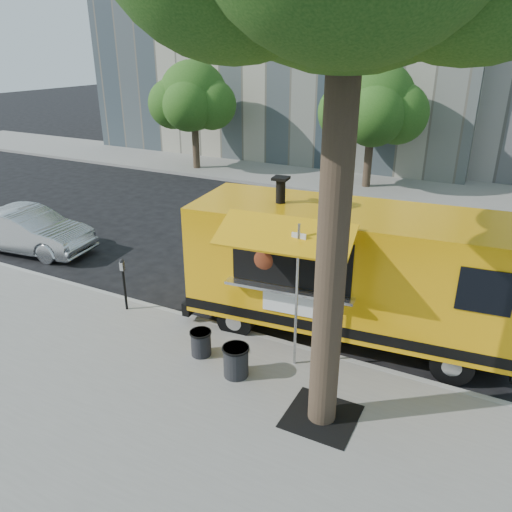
{
  "coord_description": "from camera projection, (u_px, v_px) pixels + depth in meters",
  "views": [
    {
      "loc": [
        4.75,
        -9.46,
        6.12
      ],
      "look_at": [
        -0.13,
        0.0,
        1.61
      ],
      "focal_mm": 35.0,
      "sensor_mm": 36.0,
      "label": 1
    }
  ],
  "objects": [
    {
      "name": "food_truck",
      "position": [
        345.0,
        269.0,
        10.8
      ],
      "size": [
        7.29,
        3.83,
        3.51
      ],
      "rotation": [
        0.0,
        0.0,
        0.1
      ],
      "color": "#FFB00D",
      "rests_on": "ground"
    },
    {
      "name": "far_tree_a",
      "position": [
        193.0,
        96.0,
        24.95
      ],
      "size": [
        3.42,
        3.42,
        5.36
      ],
      "color": "#33261C",
      "rests_on": "far_sidewalk"
    },
    {
      "name": "tree_well",
      "position": [
        321.0,
        416.0,
        8.69
      ],
      "size": [
        1.2,
        1.2,
        0.02
      ],
      "primitive_type": "cube",
      "color": "black",
      "rests_on": "sidewalk"
    },
    {
      "name": "far_tree_b",
      "position": [
        373.0,
        103.0,
        21.46
      ],
      "size": [
        3.6,
        3.6,
        5.5
      ],
      "color": "#33261C",
      "rests_on": "far_sidewalk"
    },
    {
      "name": "curb",
      "position": [
        242.0,
        333.0,
        11.35
      ],
      "size": [
        60.0,
        0.14,
        0.16
      ],
      "primitive_type": "cube",
      "color": "#999993",
      "rests_on": "ground"
    },
    {
      "name": "far_sidewalk",
      "position": [
        392.0,
        186.0,
        23.15
      ],
      "size": [
        60.0,
        5.0,
        0.15
      ],
      "primitive_type": "cube",
      "color": "gray",
      "rests_on": "ground"
    },
    {
      "name": "trash_bin_right",
      "position": [
        201.0,
        342.0,
        10.34
      ],
      "size": [
        0.45,
        0.45,
        0.55
      ],
      "color": "black",
      "rests_on": "sidewalk"
    },
    {
      "name": "ground",
      "position": [
        261.0,
        318.0,
        12.14
      ],
      "size": [
        120.0,
        120.0,
        0.0
      ],
      "primitive_type": "plane",
      "color": "black",
      "rests_on": "ground"
    },
    {
      "name": "parking_meter",
      "position": [
        124.0,
        278.0,
        11.92
      ],
      "size": [
        0.11,
        0.11,
        1.33
      ],
      "color": "black",
      "rests_on": "sidewalk"
    },
    {
      "name": "sign_post",
      "position": [
        297.0,
        289.0,
        9.49
      ],
      "size": [
        0.28,
        0.06,
        3.0
      ],
      "color": "silver",
      "rests_on": "sidewalk"
    },
    {
      "name": "sidewalk",
      "position": [
        159.0,
        415.0,
        8.83
      ],
      "size": [
        60.0,
        6.0,
        0.15
      ],
      "primitive_type": "cube",
      "color": "gray",
      "rests_on": "ground"
    },
    {
      "name": "trash_bin_left",
      "position": [
        236.0,
        360.0,
        9.66
      ],
      "size": [
        0.53,
        0.53,
        0.64
      ],
      "color": "black",
      "rests_on": "sidewalk"
    },
    {
      "name": "sedan",
      "position": [
        28.0,
        231.0,
        15.8
      ],
      "size": [
        4.4,
        2.01,
        1.4
      ],
      "primitive_type": "imported",
      "rotation": [
        0.0,
        0.0,
        1.7
      ],
      "color": "#B4B7BC",
      "rests_on": "ground"
    }
  ]
}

